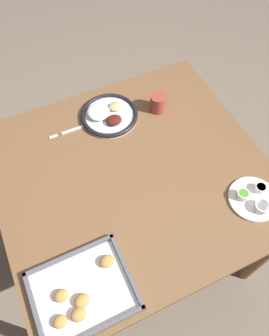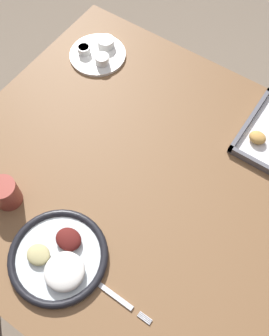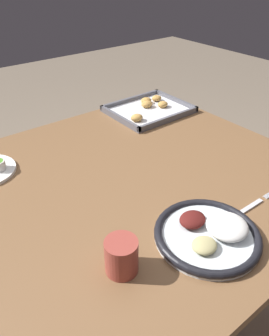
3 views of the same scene
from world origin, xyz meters
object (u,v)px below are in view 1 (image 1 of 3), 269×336
object	(u,v)px
saucer_plate	(254,199)
baking_tray	(82,293)
dinner_plate	(108,115)
drinking_cup	(158,103)
fork	(75,129)

from	to	relation	value
saucer_plate	baking_tray	world-z (taller)	saucer_plate
baking_tray	dinner_plate	bearing A→B (deg)	-119.03
drinking_cup	fork	bearing A→B (deg)	-6.97
fork	drinking_cup	distance (m)	0.38
baking_tray	drinking_cup	xyz separation A→B (m)	(-0.58, -0.60, 0.03)
drinking_cup	baking_tray	bearing A→B (deg)	46.04
dinner_plate	drinking_cup	world-z (taller)	drinking_cup
fork	saucer_plate	distance (m)	0.78
fork	drinking_cup	xyz separation A→B (m)	(-0.37, 0.05, 0.04)
dinner_plate	fork	size ratio (longest dim) A/B	1.24
dinner_plate	baking_tray	world-z (taller)	dinner_plate
fork	drinking_cup	bearing A→B (deg)	173.83
dinner_plate	saucer_plate	world-z (taller)	dinner_plate
drinking_cup	dinner_plate	bearing A→B (deg)	-13.31
saucer_plate	drinking_cup	world-z (taller)	drinking_cup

